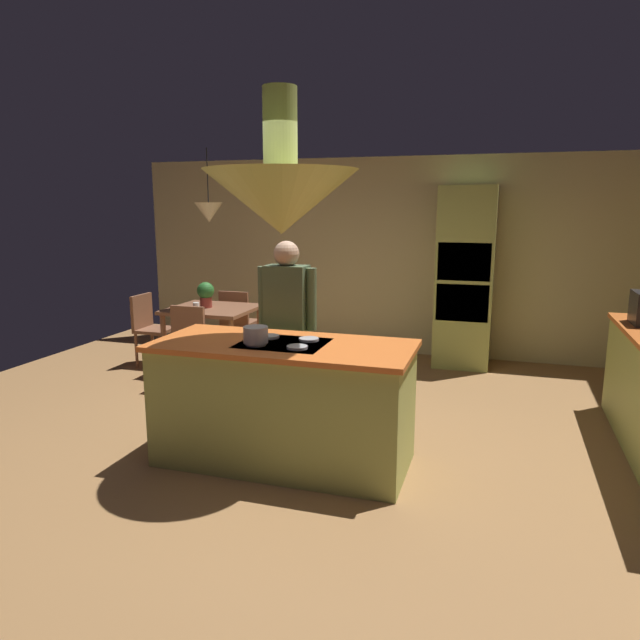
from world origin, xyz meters
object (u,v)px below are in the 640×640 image
object	(u,v)px
chair_at_corner	(150,324)
chair_by_back_wall	(238,319)
potted_plant_on_table	(206,293)
cup_on_table	(196,306)
chair_facing_island	(184,341)
cooking_pot_on_cooktop	(256,335)
dining_table	(213,316)
kitchen_island	(284,402)
person_at_island	(287,322)
oven_tower	(465,278)

from	to	relation	value
chair_at_corner	chair_by_back_wall	bearing A→B (deg)	-52.39
potted_plant_on_table	cup_on_table	bearing A→B (deg)	-93.50
chair_facing_island	potted_plant_on_table	distance (m)	0.78
potted_plant_on_table	cooking_pot_on_cooktop	xyz separation A→B (m)	(1.61, -2.22, 0.09)
dining_table	chair_facing_island	distance (m)	0.68
potted_plant_on_table	chair_facing_island	bearing A→B (deg)	-83.65
chair_by_back_wall	cup_on_table	bearing A→B (deg)	84.50
kitchen_island	chair_by_back_wall	world-z (taller)	kitchen_island
person_at_island	chair_by_back_wall	size ratio (longest dim) A/B	1.89
dining_table	cup_on_table	size ratio (longest dim) A/B	10.86
dining_table	chair_by_back_wall	world-z (taller)	chair_by_back_wall
dining_table	chair_facing_island	world-z (taller)	chair_facing_island
oven_tower	cooking_pot_on_cooktop	xyz separation A→B (m)	(-1.26, -3.37, -0.07)
kitchen_island	chair_at_corner	world-z (taller)	kitchen_island
chair_facing_island	person_at_island	bearing A→B (deg)	-26.31
person_at_island	oven_tower	bearing A→B (deg)	62.31
oven_tower	dining_table	xyz separation A→B (m)	(-2.80, -1.14, -0.43)
dining_table	chair_by_back_wall	distance (m)	0.68
kitchen_island	chair_facing_island	xyz separation A→B (m)	(-1.70, 1.43, 0.03)
kitchen_island	cup_on_table	size ratio (longest dim) A/B	21.54
oven_tower	potted_plant_on_table	size ratio (longest dim) A/B	7.22
kitchen_island	cup_on_table	xyz separation A→B (m)	(-1.79, 1.88, 0.33)
oven_tower	chair_at_corner	bearing A→B (deg)	-162.69
chair_by_back_wall	potted_plant_on_table	size ratio (longest dim) A/B	2.90
chair_by_back_wall	cooking_pot_on_cooktop	distance (m)	3.32
oven_tower	chair_at_corner	world-z (taller)	oven_tower
dining_table	chair_at_corner	distance (m)	0.88
person_at_island	chair_by_back_wall	world-z (taller)	person_at_island
chair_facing_island	chair_by_back_wall	size ratio (longest dim) A/B	1.00
chair_by_back_wall	cup_on_table	world-z (taller)	chair_by_back_wall
oven_tower	potted_plant_on_table	world-z (taller)	oven_tower
cup_on_table	kitchen_island	bearing A→B (deg)	-46.42
kitchen_island	dining_table	distance (m)	2.71
kitchen_island	dining_table	world-z (taller)	kitchen_island
kitchen_island	oven_tower	world-z (taller)	oven_tower
chair_at_corner	dining_table	bearing A→B (deg)	-90.00
chair_facing_island	potted_plant_on_table	bearing A→B (deg)	96.35
chair_by_back_wall	oven_tower	bearing A→B (deg)	-170.37
chair_at_corner	cooking_pot_on_cooktop	xyz separation A→B (m)	(2.41, -2.23, 0.51)
dining_table	cup_on_table	world-z (taller)	cup_on_table
kitchen_island	cup_on_table	bearing A→B (deg)	133.58
chair_facing_island	potted_plant_on_table	xyz separation A→B (m)	(-0.07, 0.66, 0.42)
chair_facing_island	cooking_pot_on_cooktop	bearing A→B (deg)	-45.40
kitchen_island	chair_at_corner	size ratio (longest dim) A/B	2.23
cup_on_table	chair_by_back_wall	bearing A→B (deg)	84.50
potted_plant_on_table	chair_by_back_wall	bearing A→B (deg)	83.89
dining_table	chair_at_corner	world-z (taller)	chair_at_corner
cup_on_table	person_at_island	bearing A→B (deg)	-36.98
dining_table	potted_plant_on_table	bearing A→B (deg)	-169.95
kitchen_island	oven_tower	bearing A→B (deg)	71.26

